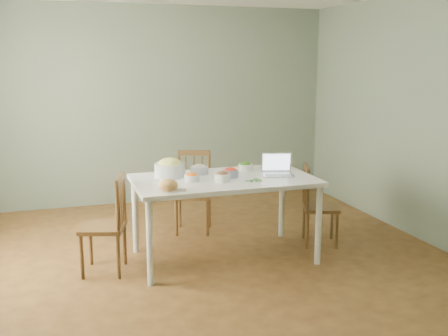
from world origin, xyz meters
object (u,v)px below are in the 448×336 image
object	(u,v)px
chair_far	(193,193)
chair_left	(103,225)
bread_boule	(168,185)
bowl_squash	(170,168)
laptop	(278,165)
dining_table	(224,218)
chair_right	(321,205)

from	to	relation	value
chair_far	chair_left	size ratio (longest dim) A/B	1.01
bread_boule	chair_left	bearing A→B (deg)	146.44
chair_left	bread_boule	size ratio (longest dim) A/B	5.39
bowl_squash	laptop	world-z (taller)	laptop
dining_table	laptop	bearing A→B (deg)	-6.13
chair_right	bowl_squash	bearing A→B (deg)	104.73
chair_left	bread_boule	distance (m)	0.78
dining_table	bowl_squash	distance (m)	0.74
dining_table	laptop	world-z (taller)	laptop
dining_table	bread_boule	size ratio (longest dim) A/B	10.30
bread_boule	chair_right	bearing A→B (deg)	13.87
chair_left	chair_right	world-z (taller)	chair_left
dining_table	bowl_squash	bearing A→B (deg)	155.05
chair_right	bowl_squash	distance (m)	1.69
chair_left	chair_right	size ratio (longest dim) A/B	1.07
bowl_squash	chair_right	bearing A→B (deg)	-5.46
chair_left	laptop	size ratio (longest dim) A/B	3.02
bread_boule	laptop	size ratio (longest dim) A/B	0.56
laptop	chair_right	bearing A→B (deg)	28.30
dining_table	chair_left	world-z (taller)	chair_left
chair_far	chair_left	xyz separation A→B (m)	(-1.10, -0.90, -0.00)
chair_far	laptop	world-z (taller)	laptop
chair_left	laptop	bearing A→B (deg)	104.32
chair_right	bowl_squash	size ratio (longest dim) A/B	2.79
bread_boule	chair_far	bearing A→B (deg)	66.60
chair_left	chair_right	bearing A→B (deg)	108.19
chair_left	bowl_squash	world-z (taller)	bowl_squash
chair_far	bowl_squash	bearing A→B (deg)	-100.83
dining_table	chair_right	size ratio (longest dim) A/B	2.05
bowl_squash	dining_table	bearing A→B (deg)	-24.95
laptop	chair_left	bearing A→B (deg)	-167.15
chair_right	bowl_squash	world-z (taller)	bowl_squash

